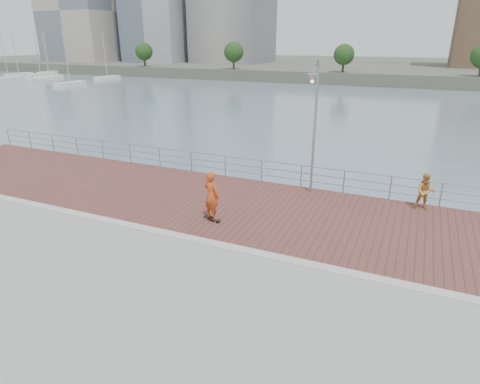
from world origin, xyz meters
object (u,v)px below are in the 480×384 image
at_px(guardrail, 281,171).
at_px(bystander, 425,192).
at_px(street_lamp, 314,106).
at_px(skateboarder, 212,196).

xyz_separation_m(guardrail, bystander, (6.53, -0.62, 0.11)).
height_order(street_lamp, bystander, street_lamp).
distance_m(guardrail, street_lamp, 3.89).
xyz_separation_m(guardrail, skateboarder, (-1.09, -5.28, 0.39)).
distance_m(guardrail, bystander, 6.56).
bearing_deg(bystander, skateboarder, -154.48).
bearing_deg(bystander, guardrail, 168.69).
xyz_separation_m(street_lamp, skateboarder, (-2.74, -4.35, -3.02)).
bearing_deg(guardrail, bystander, -5.39).
distance_m(street_lamp, skateboarder, 5.96).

